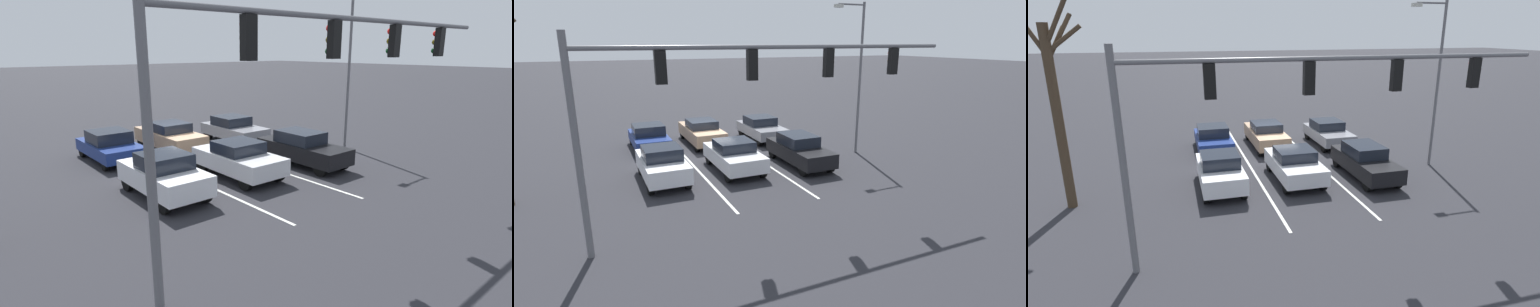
# 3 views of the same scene
# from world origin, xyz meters

# --- Properties ---
(ground_plane) EXTENTS (240.00, 240.00, 0.00)m
(ground_plane) POSITION_xyz_m (0.00, 0.00, 0.00)
(ground_plane) COLOR #28282D
(lane_stripe_left_divider) EXTENTS (0.12, 15.47, 0.01)m
(lane_stripe_left_divider) POSITION_xyz_m (-1.74, 1.73, 0.01)
(lane_stripe_left_divider) COLOR silver
(lane_stripe_left_divider) RESTS_ON ground_plane
(lane_stripe_center_divider) EXTENTS (0.12, 15.47, 0.01)m
(lane_stripe_center_divider) POSITION_xyz_m (1.74, 1.73, 0.01)
(lane_stripe_center_divider) COLOR silver
(lane_stripe_center_divider) RESTS_ON ground_plane
(car_silver_midlane_front) EXTENTS (1.93, 4.23, 1.53)m
(car_silver_midlane_front) POSITION_xyz_m (0.09, 4.52, 0.79)
(car_silver_midlane_front) COLOR silver
(car_silver_midlane_front) RESTS_ON ground_plane
(car_black_leftlane_front) EXTENTS (1.72, 4.56, 1.56)m
(car_black_leftlane_front) POSITION_xyz_m (-3.30, 4.97, 0.79)
(car_black_leftlane_front) COLOR black
(car_black_leftlane_front) RESTS_ON ground_plane
(car_white_rightlane_front) EXTENTS (1.83, 4.12, 1.64)m
(car_white_rightlane_front) POSITION_xyz_m (3.58, 4.63, 0.83)
(car_white_rightlane_front) COLOR silver
(car_white_rightlane_front) RESTS_ON ground_plane
(car_tan_midlane_second) EXTENTS (1.84, 4.76, 1.51)m
(car_tan_midlane_second) POSITION_xyz_m (0.07, -1.42, 0.76)
(car_tan_midlane_second) COLOR tan
(car_tan_midlane_second) RESTS_ON ground_plane
(car_gray_leftlane_second) EXTENTS (1.93, 4.17, 1.47)m
(car_gray_leftlane_second) POSITION_xyz_m (-3.73, -0.87, 0.77)
(car_gray_leftlane_second) COLOR gray
(car_gray_leftlane_second) RESTS_ON ground_plane
(car_navy_rightlane_second) EXTENTS (1.94, 4.20, 1.46)m
(car_navy_rightlane_second) POSITION_xyz_m (3.24, -1.48, 0.74)
(car_navy_rightlane_second) COLOR navy
(car_navy_rightlane_second) RESTS_ON ground_plane
(traffic_signal_gantry) EXTENTS (12.99, 0.37, 6.45)m
(traffic_signal_gantry) POSITION_xyz_m (2.14, 10.45, 4.95)
(traffic_signal_gantry) COLOR slate
(traffic_signal_gantry) RESTS_ON ground_plane
(street_lamp_left_shoulder) EXTENTS (1.88, 0.24, 8.14)m
(street_lamp_left_shoulder) POSITION_xyz_m (-7.21, 4.27, 4.68)
(street_lamp_left_shoulder) COLOR slate
(street_lamp_left_shoulder) RESTS_ON ground_plane
(bare_tree_near) EXTENTS (2.00, 2.08, 8.10)m
(bare_tree_near) POSITION_xyz_m (9.49, 4.95, 4.15)
(bare_tree_near) COLOR #423323
(bare_tree_near) RESTS_ON ground_plane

